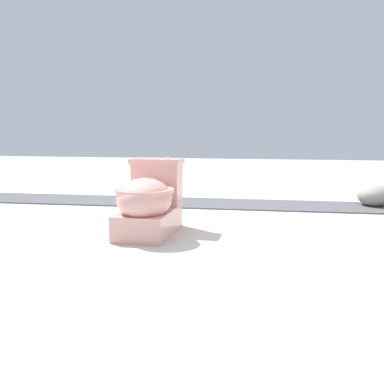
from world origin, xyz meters
name	(u,v)px	position (x,y,z in m)	size (l,w,h in m)	color
ground_plane	(152,231)	(0.00, 0.00, 0.00)	(14.00, 14.00, 0.00)	#B7B2A8
gravel_strip	(234,204)	(-1.15, 0.50, 0.01)	(0.56, 8.00, 0.01)	#4C4C51
toilet	(149,203)	(0.10, 0.00, 0.22)	(0.65, 0.41, 0.52)	#E09E93
boulder_near	(375,196)	(-1.27, 1.79, 0.10)	(0.31, 0.31, 0.20)	gray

